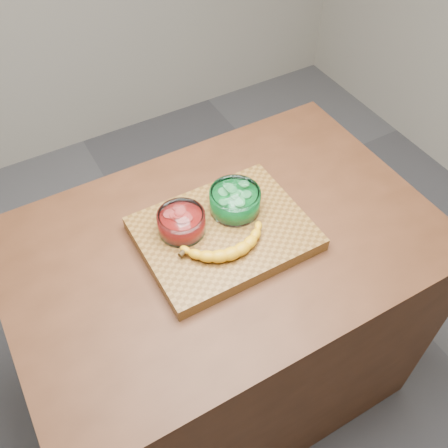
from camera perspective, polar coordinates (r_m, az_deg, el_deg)
ground at (r=2.15m, az=-0.00°, el=-17.10°), size 3.50×3.50×0.00m
counter at (r=1.75m, az=-0.00°, el=-11.07°), size 1.20×0.80×0.90m
cutting_board at (r=1.37m, az=-0.00°, el=-1.11°), size 0.45×0.35×0.04m
bowl_red at (r=1.33m, az=-4.88°, el=0.18°), size 0.13×0.13×0.06m
bowl_green at (r=1.38m, az=1.25°, el=2.68°), size 0.14×0.14×0.07m
banana at (r=1.30m, az=0.32°, el=-2.24°), size 0.27×0.13×0.04m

